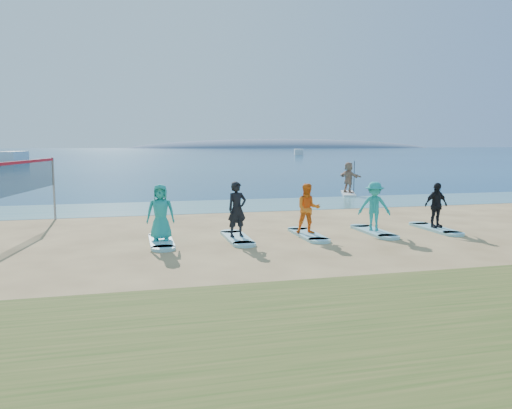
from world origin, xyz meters
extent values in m
plane|color=tan|center=(0.00, 0.00, 0.00)|extent=(600.00, 600.00, 0.00)
plane|color=teal|center=(0.00, 10.50, 0.01)|extent=(600.00, 600.00, 0.00)
plane|color=navy|center=(0.00, 160.00, 0.01)|extent=(600.00, 600.00, 0.00)
ellipsoid|color=slate|center=(95.00, 300.00, 0.00)|extent=(220.00, 56.00, 18.00)
cylinder|color=gray|center=(-7.56, 7.81, 1.25)|extent=(0.09, 0.09, 2.50)
cube|color=black|center=(-8.33, 3.37, 1.90)|extent=(1.56, 8.87, 1.00)
cube|color=#AC121F|center=(-8.33, 3.37, 2.42)|extent=(1.59, 8.88, 0.10)
cube|color=silver|center=(8.00, 14.03, 0.06)|extent=(1.70, 3.06, 0.12)
imported|color=tan|center=(8.00, 14.03, 1.03)|extent=(1.05, 1.77, 1.82)
cube|color=silver|center=(-22.78, 73.34, 0.00)|extent=(3.66, 7.71, 1.75)
cube|color=silver|center=(38.39, 111.61, 0.00)|extent=(3.74, 6.25, 1.51)
cube|color=#8DD1DA|center=(-3.72, 1.98, 0.04)|extent=(0.70, 2.20, 0.09)
imported|color=teal|center=(-3.72, 1.98, 0.95)|extent=(0.91, 0.65, 1.73)
cube|color=#8DD1DA|center=(-1.33, 1.98, 0.04)|extent=(0.70, 2.20, 0.09)
imported|color=black|center=(-1.33, 1.98, 0.97)|extent=(0.73, 0.58, 1.76)
cube|color=#8DD1DA|center=(1.06, 1.98, 0.04)|extent=(0.70, 2.20, 0.09)
imported|color=orange|center=(1.06, 1.98, 0.91)|extent=(0.91, 0.77, 1.65)
cube|color=#8DD1DA|center=(3.44, 1.98, 0.04)|extent=(0.70, 2.20, 0.09)
imported|color=teal|center=(3.44, 1.98, 0.92)|extent=(1.23, 0.99, 1.66)
cube|color=#8DD1DA|center=(5.83, 1.98, 0.04)|extent=(0.70, 2.20, 0.09)
imported|color=black|center=(5.83, 1.98, 0.88)|extent=(0.97, 0.50, 1.59)
camera|label=1|loc=(-4.56, -13.35, 3.05)|focal=35.00mm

